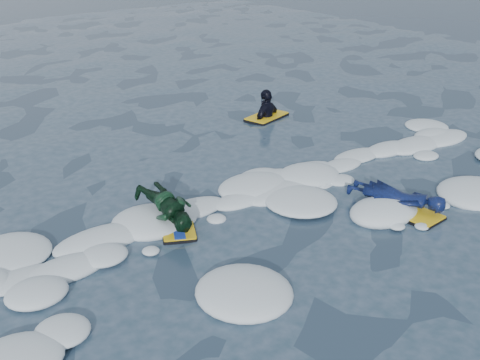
% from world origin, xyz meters
% --- Properties ---
extents(ground, '(120.00, 120.00, 0.00)m').
position_xyz_m(ground, '(0.00, 0.00, 0.00)').
color(ground, '#1B2E41').
rests_on(ground, ground).
extents(foam_band, '(12.00, 3.10, 0.30)m').
position_xyz_m(foam_band, '(0.00, 1.03, 0.00)').
color(foam_band, white).
rests_on(foam_band, ground).
extents(prone_woman_unit, '(1.00, 1.54, 0.37)m').
position_xyz_m(prone_woman_unit, '(2.06, -0.13, 0.19)').
color(prone_woman_unit, black).
rests_on(prone_woman_unit, ground).
extents(prone_child_unit, '(0.80, 1.36, 0.50)m').
position_xyz_m(prone_child_unit, '(-0.89, 1.54, 0.25)').
color(prone_child_unit, black).
rests_on(prone_child_unit, ground).
extents(waiting_rider_unit, '(1.12, 0.80, 1.51)m').
position_xyz_m(waiting_rider_unit, '(3.35, 4.45, -0.09)').
color(waiting_rider_unit, black).
rests_on(waiting_rider_unit, ground).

